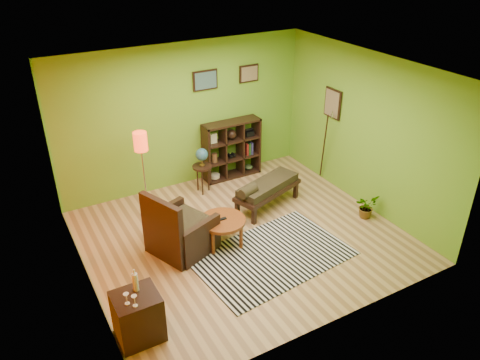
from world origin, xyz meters
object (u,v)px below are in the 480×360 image
globe_table (202,160)px  cube_shelf (232,149)px  bench (266,188)px  floor_lamp (141,149)px  armchair (179,233)px  potted_plant (366,209)px  coffee_table (223,223)px  side_cabinet (138,316)px

globe_table → cube_shelf: 0.90m
cube_shelf → bench: (-0.07, -1.42, -0.19)m
floor_lamp → cube_shelf: bearing=16.4°
armchair → potted_plant: 3.35m
bench → potted_plant: 1.81m
coffee_table → armchair: (-0.68, 0.16, -0.07)m
side_cabinet → potted_plant: bearing=9.2°
side_cabinet → cube_shelf: size_ratio=0.81×
side_cabinet → floor_lamp: (1.05, 2.67, 0.97)m
coffee_table → side_cabinet: 2.23m
armchair → cube_shelf: (1.96, 1.86, 0.27)m
armchair → floor_lamp: floor_lamp is taller
globe_table → floor_lamp: bearing=-167.4°
globe_table → potted_plant: globe_table is taller
armchair → cube_shelf: 2.72m
armchair → potted_plant: bearing=-12.2°
side_cabinet → potted_plant: size_ratio=2.29×
coffee_table → cube_shelf: bearing=57.7°
armchair → bench: size_ratio=0.77×
coffee_table → globe_table: 1.77m
armchair → bench: 1.95m
globe_table → bench: 1.36m
side_cabinet → globe_table: 3.74m
cube_shelf → potted_plant: cube_shelf is taller
coffee_table → floor_lamp: bearing=118.9°
bench → floor_lamp: bearing=157.7°
cube_shelf → globe_table: bearing=-158.3°
side_cabinet → floor_lamp: bearing=68.5°
armchair → side_cabinet: size_ratio=1.17×
bench → globe_table: bearing=125.2°
armchair → floor_lamp: bearing=94.4°
side_cabinet → floor_lamp: 3.03m
globe_table → potted_plant: 3.14m
potted_plant → cube_shelf: bearing=117.0°
side_cabinet → bench: side_cabinet is taller
armchair → globe_table: bearing=53.6°
globe_table → cube_shelf: size_ratio=0.77×
floor_lamp → bench: (1.99, -0.81, -0.89)m
globe_table → potted_plant: bearing=-46.2°
coffee_table → side_cabinet: size_ratio=0.77×
armchair → globe_table: (1.13, 1.53, 0.37)m
bench → armchair: bearing=-166.9°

